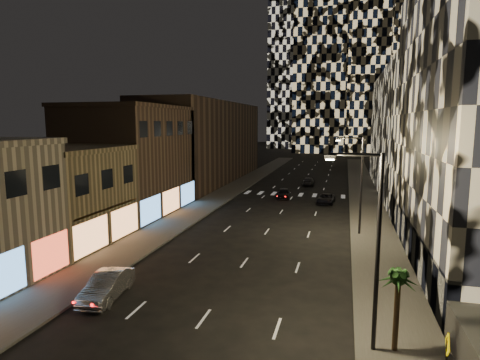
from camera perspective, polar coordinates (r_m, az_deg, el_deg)
The scene contains 19 objects.
sidewalk_left at distance 61.39m, azimuth -1.62°, elevation -1.57°, with size 4.00×120.00×0.15m, color #47443F.
sidewalk_right at distance 59.05m, azimuth 17.36°, elevation -2.33°, with size 4.00×120.00×0.15m, color #47443F.
curb_left at distance 60.84m, azimuth 0.28°, elevation -1.65°, with size 0.20×120.00×0.15m, color #4C4C47.
curb_right at distance 58.98m, azimuth 15.33°, elevation -2.26°, with size 0.20×120.00×0.15m, color #4C4C47.
retail_tan at distance 38.25m, azimuth -24.53°, elevation -2.27°, with size 10.00×10.00×8.00m, color olive.
retail_brown at distance 48.21m, azimuth -15.28°, elevation 2.59°, with size 10.00×15.00×12.00m, color #4E3B2C.
retail_filler_left at distance 72.26m, azimuth -4.76°, elevation 5.40°, with size 10.00×40.00×14.00m, color #4E3B2C.
midrise_base at distance 34.17m, azimuth 23.24°, elevation -7.67°, with size 0.60×25.00×3.00m, color #383838.
midrise_filler_right at distance 66.36m, azimuth 26.13°, elevation 6.09°, with size 16.00×40.00×18.00m, color #232326.
tower_left_back at distance 181.03m, azimuth 8.87°, elevation 23.94°, with size 24.00×24.00×120.00m, color black.
tower_center_low at distance 152.90m, azimuth 11.74°, elevation 22.01°, with size 18.00×18.00×95.00m, color black.
streetlight_near at distance 18.80m, azimuth 18.35°, elevation -7.92°, with size 2.55×0.25×9.00m.
streetlight_far at distance 38.42m, azimuth 16.54°, elevation 0.22°, with size 2.55×0.25×9.00m.
car_silver_parked at distance 25.97m, azimuth -18.41°, elevation -14.10°, with size 1.63×4.68×1.54m, color #9B9CA0.
car_dark_midlane at distance 56.00m, azimuth 6.23°, elevation -1.89°, with size 1.69×4.20×1.43m, color black.
car_dark_oncoming at distance 68.53m, azimuth 9.74°, elevation -0.18°, with size 1.81×4.46×1.30m, color black.
car_dark_rightlane at distance 53.34m, azimuth 12.12°, elevation -2.63°, with size 2.06×4.46×1.24m, color black.
ped_sign at distance 17.55m, azimuth 27.33°, elevation -21.30°, with size 0.15×0.93×2.79m.
palm_tree at distance 19.76m, azimuth 21.57°, elevation -13.56°, with size 1.95×1.93×3.82m.
Camera 1 is at (7.03, -8.06, 10.42)m, focal length 30.00 mm.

